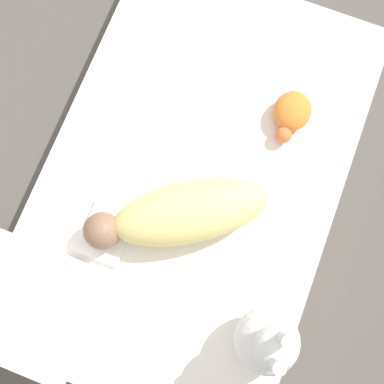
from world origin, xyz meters
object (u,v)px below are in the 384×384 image
(swaddled_baby, at_px, (182,214))
(bunny_plush, at_px, (268,342))
(pillow, at_px, (25,304))
(turtle_plush, at_px, (292,113))

(swaddled_baby, distance_m, bunny_plush, 0.44)
(pillow, relative_size, turtle_plush, 2.22)
(pillow, relative_size, bunny_plush, 1.17)
(swaddled_baby, height_order, pillow, swaddled_baby)
(pillow, distance_m, bunny_plush, 0.72)
(swaddled_baby, bearing_deg, turtle_plush, -148.58)
(swaddled_baby, height_order, bunny_plush, bunny_plush)
(bunny_plush, bearing_deg, swaddled_baby, -125.50)
(pillow, bearing_deg, swaddled_baby, 140.63)
(swaddled_baby, relative_size, pillow, 1.35)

